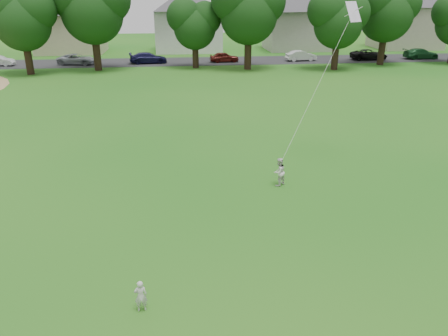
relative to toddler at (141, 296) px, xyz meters
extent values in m
plane|color=#176016|center=(3.08, 2.27, -0.47)|extent=(160.00, 160.00, 0.00)
cube|color=#2D2D30|center=(3.08, 44.27, -0.47)|extent=(90.00, 7.00, 0.01)
imported|color=beige|center=(0.00, 0.00, 0.00)|extent=(0.37, 0.26, 0.94)
imported|color=silver|center=(5.48, 7.60, 0.17)|extent=(0.79, 0.76, 1.28)
plane|color=white|center=(9.26, 10.49, 6.65)|extent=(1.05, 0.86, 0.87)
cylinder|color=white|center=(7.37, 9.05, 3.55)|extent=(0.01, 0.01, 7.81)
cylinder|color=black|center=(-13.66, 37.31, 1.22)|extent=(0.73, 0.73, 3.38)
cylinder|color=black|center=(-7.14, 39.04, 1.49)|extent=(0.78, 0.78, 3.92)
cylinder|color=black|center=(3.36, 39.61, 0.95)|extent=(0.68, 0.68, 2.83)
cylinder|color=black|center=(8.95, 37.98, 1.41)|extent=(0.76, 0.76, 3.75)
cylinder|color=black|center=(18.26, 36.76, 1.12)|extent=(0.71, 0.71, 3.17)
cylinder|color=black|center=(24.72, 39.50, 1.34)|extent=(0.75, 0.75, 3.63)
imported|color=#989CA6|center=(-10.22, 43.27, 0.14)|extent=(4.51, 2.50, 1.20)
imported|color=#111136|center=(-2.04, 43.27, 0.17)|extent=(4.50, 2.21, 1.26)
imported|color=#581611|center=(6.96, 43.27, 0.13)|extent=(3.51, 1.56, 1.17)
imported|color=silver|center=(16.35, 43.27, 0.15)|extent=(3.82, 1.70, 1.22)
imported|color=black|center=(24.95, 43.27, 0.16)|extent=(4.48, 2.07, 1.24)
imported|color=#1B5328|center=(31.74, 43.27, 0.17)|extent=(4.37, 1.85, 1.26)
cube|color=beige|center=(-12.92, 54.27, 2.03)|extent=(8.73, 6.93, 5.00)
cube|color=white|center=(3.08, 54.27, 2.26)|extent=(8.99, 7.31, 5.46)
cube|color=#B4AFA1|center=(19.08, 54.27, 2.19)|extent=(9.55, 7.23, 5.32)
cube|color=#B6AE96|center=(35.08, 54.27, 2.42)|extent=(8.67, 7.65, 5.77)
camera|label=1|loc=(1.19, -9.65, 7.55)|focal=35.00mm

